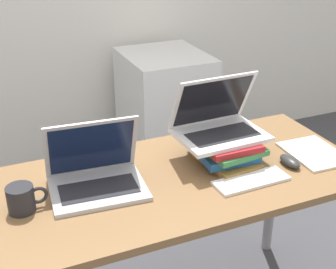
# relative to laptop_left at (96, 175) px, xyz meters

# --- Properties ---
(desk) EXTENTS (1.44, 0.67, 0.76)m
(desk) POSITION_rel_laptop_left_xyz_m (0.31, -0.04, -0.14)
(desk) COLOR brown
(desk) RESTS_ON ground_plane
(laptop_left) EXTENTS (0.35, 0.29, 0.26)m
(laptop_left) POSITION_rel_laptop_left_xyz_m (0.00, 0.00, 0.00)
(laptop_left) COLOR #B2B2B7
(laptop_left) RESTS_ON desk
(book_stack) EXTENTS (0.24, 0.29, 0.10)m
(book_stack) POSITION_rel_laptop_left_xyz_m (0.52, -0.01, 0.00)
(book_stack) COLOR olive
(book_stack) RESTS_ON desk
(laptop_on_books) EXTENTS (0.35, 0.26, 0.24)m
(laptop_on_books) POSITION_rel_laptop_left_xyz_m (0.51, 0.03, 0.10)
(laptop_on_books) COLOR silver
(laptop_on_books) RESTS_ON book_stack
(wireless_keyboard) EXTENTS (0.29, 0.11, 0.01)m
(wireless_keyboard) POSITION_rel_laptop_left_xyz_m (0.53, -0.20, -0.04)
(wireless_keyboard) COLOR white
(wireless_keyboard) RESTS_ON desk
(mouse) EXTENTS (0.06, 0.11, 0.04)m
(mouse) POSITION_rel_laptop_left_xyz_m (0.74, -0.15, -0.03)
(mouse) COLOR #2D2D2D
(mouse) RESTS_ON desk
(notepad) EXTENTS (0.21, 0.27, 0.01)m
(notepad) POSITION_rel_laptop_left_xyz_m (0.89, -0.11, -0.05)
(notepad) COLOR silver
(notepad) RESTS_ON desk
(mug) EXTENTS (0.13, 0.09, 0.09)m
(mug) POSITION_rel_laptop_left_xyz_m (-0.26, -0.05, -0.00)
(mug) COLOR #232328
(mug) RESTS_ON desk
(mini_fridge) EXTENTS (0.50, 0.60, 0.85)m
(mini_fridge) POSITION_rel_laptop_left_xyz_m (0.78, 1.20, -0.39)
(mini_fridge) COLOR white
(mini_fridge) RESTS_ON ground_plane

